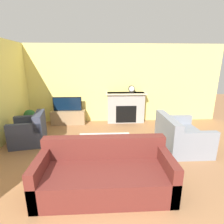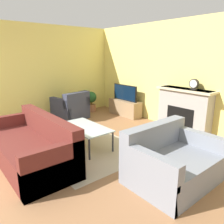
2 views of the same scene
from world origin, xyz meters
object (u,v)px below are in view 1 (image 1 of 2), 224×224
tv (67,104)px  potted_plant (30,119)px  armchair_by_window (30,132)px  coffee_table (105,140)px  couch_sectional (105,174)px  mantel_clock (132,89)px  couch_loveseat (180,137)px

tv → potted_plant: 1.26m
armchair_by_window → coffee_table: (1.97, -0.78, 0.10)m
couch_sectional → coffee_table: bearing=89.3°
armchair_by_window → mantel_clock: mantel_clock is taller
couch_loveseat → mantel_clock: 2.42m
mantel_clock → couch_loveseat: bearing=-65.6°
potted_plant → mantel_clock: bearing=10.6°
couch_loveseat → armchair_by_window: 3.89m
tv → couch_loveseat: bearing=-31.8°
couch_loveseat → potted_plant: (-4.23, 1.42, 0.08)m
potted_plant → mantel_clock: 3.46m
coffee_table → potted_plant: 2.91m
tv → couch_loveseat: (3.14, -1.95, -0.43)m
armchair_by_window → couch_sectional: bearing=35.8°
tv → couch_loveseat: 3.72m
potted_plant → mantel_clock: size_ratio=2.69×
coffee_table → mantel_clock: size_ratio=4.80×
couch_sectional → armchair_by_window: same height
couch_loveseat → armchair_by_window: size_ratio=1.36×
couch_loveseat → coffee_table: bearing=99.4°
couch_sectional → potted_plant: 3.67m
tv → couch_sectional: 3.61m
couch_sectional → coffee_table: (0.01, 1.10, 0.11)m
potted_plant → coffee_table: bearing=-36.6°
couch_loveseat → coffee_table: 1.92m
tv → mantel_clock: (2.22, 0.09, 0.49)m
tv → armchair_by_window: size_ratio=0.98×
couch_sectional → couch_loveseat: bearing=36.6°
coffee_table → potted_plant: potted_plant is taller
couch_loveseat → potted_plant: bearing=71.4°
tv → coffee_table: tv is taller
couch_loveseat → couch_sectional: bearing=126.6°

